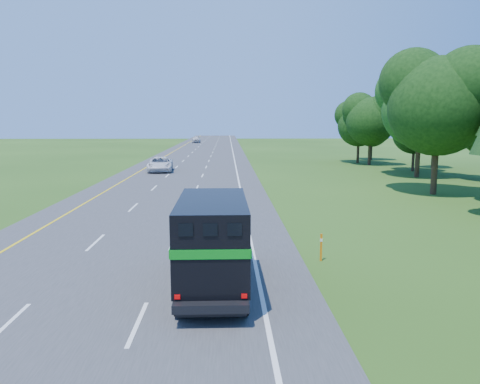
# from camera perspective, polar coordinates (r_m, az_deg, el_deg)

# --- Properties ---
(road) EXTENTS (15.00, 260.00, 0.04)m
(road) POSITION_cam_1_polar(r_m,az_deg,el_deg) (52.09, -6.44, 2.37)
(road) COLOR #38383A
(road) RESTS_ON ground
(lane_markings) EXTENTS (11.15, 260.00, 0.01)m
(lane_markings) POSITION_cam_1_polar(r_m,az_deg,el_deg) (52.09, -6.44, 2.39)
(lane_markings) COLOR yellow
(lane_markings) RESTS_ON road
(horse_truck) EXTENTS (2.33, 7.13, 3.15)m
(horse_truck) POSITION_cam_1_polar(r_m,az_deg,el_deg) (16.06, -3.33, -5.73)
(horse_truck) COLOR black
(horse_truck) RESTS_ON road
(white_suv) EXTENTS (3.16, 6.05, 1.63)m
(white_suv) POSITION_cam_1_polar(r_m,az_deg,el_deg) (53.53, -9.71, 3.36)
(white_suv) COLOR silver
(white_suv) RESTS_ON road
(far_car) EXTENTS (2.08, 5.02, 1.70)m
(far_car) POSITION_cam_1_polar(r_m,az_deg,el_deg) (122.67, -5.35, 6.41)
(far_car) COLOR silver
(far_car) RESTS_ON road
(delineator) EXTENTS (0.09, 0.05, 1.14)m
(delineator) POSITION_cam_1_polar(r_m,az_deg,el_deg) (19.58, 9.86, -6.56)
(delineator) COLOR orange
(delineator) RESTS_ON ground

